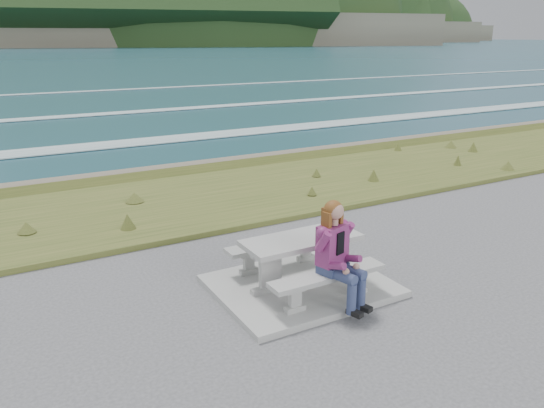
# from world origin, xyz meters

# --- Properties ---
(concrete_slab) EXTENTS (2.60, 2.10, 0.10)m
(concrete_slab) POSITION_xyz_m (0.00, 0.00, 0.05)
(concrete_slab) COLOR #959691
(concrete_slab) RESTS_ON ground
(picnic_table) EXTENTS (1.80, 0.75, 0.75)m
(picnic_table) POSITION_xyz_m (0.00, 0.00, 0.68)
(picnic_table) COLOR #959691
(picnic_table) RESTS_ON concrete_slab
(bench_landward) EXTENTS (1.80, 0.35, 0.45)m
(bench_landward) POSITION_xyz_m (0.00, -0.70, 0.45)
(bench_landward) COLOR #959691
(bench_landward) RESTS_ON concrete_slab
(bench_seaward) EXTENTS (1.80, 0.35, 0.45)m
(bench_seaward) POSITION_xyz_m (0.00, 0.70, 0.45)
(bench_seaward) COLOR #959691
(bench_seaward) RESTS_ON concrete_slab
(grass_verge) EXTENTS (160.00, 4.50, 0.22)m
(grass_verge) POSITION_xyz_m (0.00, 5.00, 0.00)
(grass_verge) COLOR #3A4B1C
(grass_verge) RESTS_ON ground
(shore_drop) EXTENTS (160.00, 0.80, 2.20)m
(shore_drop) POSITION_xyz_m (0.00, 7.90, 0.00)
(shore_drop) COLOR brown
(shore_drop) RESTS_ON ground
(ocean) EXTENTS (1600.00, 1600.00, 0.09)m
(ocean) POSITION_xyz_m (0.00, 25.09, -1.74)
(ocean) COLOR #225060
(ocean) RESTS_ON ground
(headland_range) EXTENTS (729.83, 363.95, 196.72)m
(headland_range) POSITION_xyz_m (190.35, 398.33, 9.92)
(headland_range) COLOR brown
(headland_range) RESTS_ON ground
(seated_woman) EXTENTS (0.61, 0.85, 1.50)m
(seated_woman) POSITION_xyz_m (0.12, -0.84, 0.65)
(seated_woman) COLOR navy
(seated_woman) RESTS_ON concrete_slab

